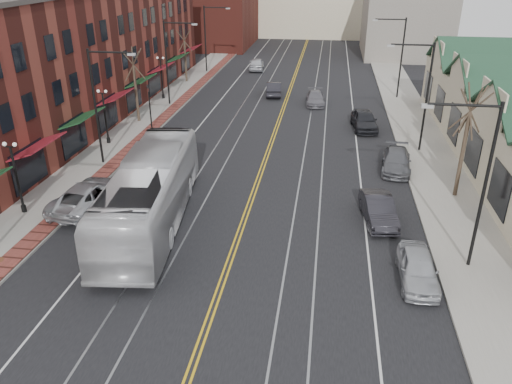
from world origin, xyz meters
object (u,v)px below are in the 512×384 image
(parked_car_a, at_px, (418,268))
(parked_car_b, at_px, (378,209))
(parked_car_d, at_px, (364,120))
(transit_bus, at_px, (151,192))
(parked_suv, at_px, (90,195))
(parked_car_c, at_px, (396,161))

(parked_car_a, relative_size, parked_car_b, 0.93)
(parked_car_d, bearing_deg, parked_car_b, -95.80)
(transit_bus, distance_m, parked_car_b, 12.73)
(parked_suv, relative_size, parked_car_c, 1.23)
(parked_car_a, distance_m, parked_car_d, 22.54)
(parked_car_d, bearing_deg, parked_car_a, -92.33)
(parked_suv, bearing_deg, parked_car_d, -127.54)
(transit_bus, relative_size, parked_car_b, 3.10)
(parked_suv, distance_m, parked_car_b, 16.82)
(parked_suv, height_order, parked_car_b, parked_suv)
(parked_car_a, distance_m, parked_car_c, 13.50)
(parked_car_c, bearing_deg, parked_suv, -149.52)
(parked_car_c, height_order, parked_car_d, parked_car_d)
(parked_suv, bearing_deg, parked_car_b, -171.12)
(transit_bus, xyz_separation_m, parked_car_c, (14.30, 9.90, -1.21))
(transit_bus, bearing_deg, parked_car_b, -176.79)
(parked_car_d, bearing_deg, parked_suv, -139.34)
(transit_bus, xyz_separation_m, parked_car_d, (12.53, 18.91, -1.08))
(transit_bus, height_order, parked_suv, transit_bus)
(parked_car_a, bearing_deg, parked_suv, 165.15)
(transit_bus, bearing_deg, parked_car_a, 159.22)
(parked_car_d, bearing_deg, parked_car_c, -84.59)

